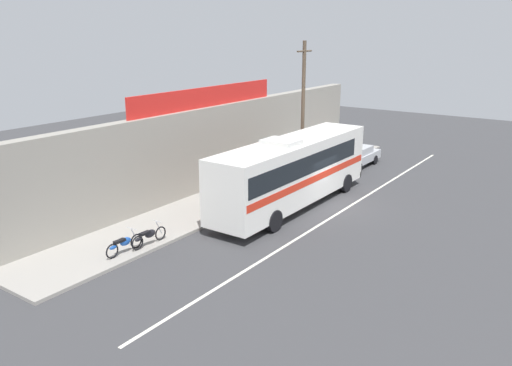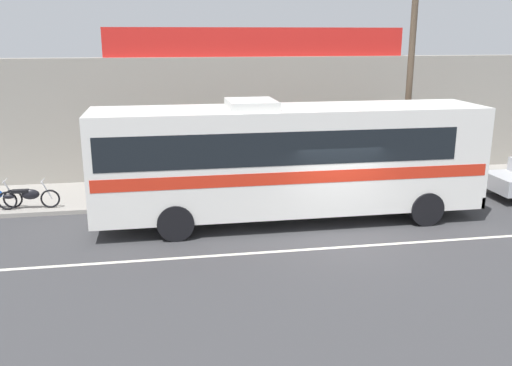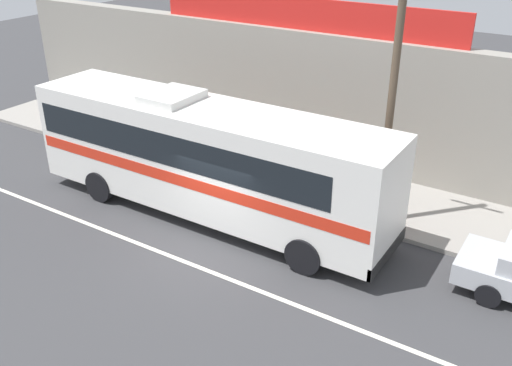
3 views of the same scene
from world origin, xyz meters
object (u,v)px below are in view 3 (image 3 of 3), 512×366
object	(u,v)px
intercity_bus	(204,154)
pedestrian_near_shop	(347,175)
motorcycle_green	(79,127)
motorcycle_black	(63,120)
utility_pole	(393,86)

from	to	relation	value
intercity_bus	pedestrian_near_shop	world-z (taller)	intercity_bus
pedestrian_near_shop	intercity_bus	bearing A→B (deg)	-141.61
motorcycle_green	motorcycle_black	distance (m)	1.19
utility_pole	pedestrian_near_shop	distance (m)	3.58
motorcycle_green	motorcycle_black	world-z (taller)	same
utility_pole	motorcycle_green	size ratio (longest dim) A/B	4.23
motorcycle_black	pedestrian_near_shop	xyz separation A→B (m)	(12.80, 0.44, 0.55)
intercity_bus	motorcycle_green	distance (m)	8.52
motorcycle_green	motorcycle_black	size ratio (longest dim) A/B	1.03
utility_pole	motorcycle_black	xyz separation A→B (m)	(-14.14, 0.12, -3.82)
motorcycle_green	pedestrian_near_shop	distance (m)	11.65
pedestrian_near_shop	motorcycle_green	bearing A→B (deg)	-176.84
utility_pole	motorcycle_green	distance (m)	13.51
intercity_bus	utility_pole	distance (m)	5.83
motorcycle_black	pedestrian_near_shop	distance (m)	12.82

